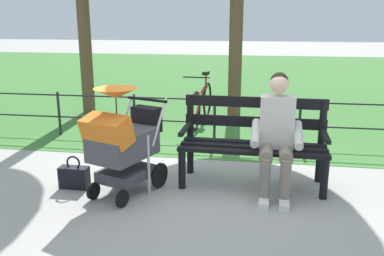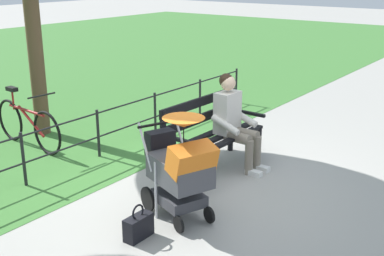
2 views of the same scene
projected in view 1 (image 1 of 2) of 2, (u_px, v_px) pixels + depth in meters
The scene contains 8 objects.
ground_plane at pixel (199, 183), 4.73m from camera, with size 60.00×60.00×0.00m, color #9E9B93.
grass_lawn at pixel (238, 77), 13.13m from camera, with size 40.00×16.00×0.01m, color #3D7533.
park_bench at pixel (253, 138), 4.61m from camera, with size 1.61×0.64×0.96m.
person_on_bench at pixel (277, 131), 4.33m from camera, with size 0.54×0.74×1.28m.
stroller at pixel (123, 140), 4.29m from camera, with size 0.77×0.99×1.15m.
handbag at pixel (74, 177), 4.56m from camera, with size 0.32×0.14×0.37m.
park_fence at pixel (233, 116), 6.14m from camera, with size 7.47×0.04×0.70m.
bicycle at pixel (202, 103), 7.34m from camera, with size 0.44×1.66×0.89m.
Camera 1 is at (-0.62, 4.37, 1.82)m, focal length 38.74 mm.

